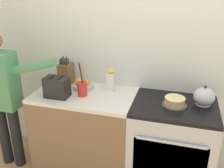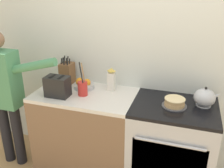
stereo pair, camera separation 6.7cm
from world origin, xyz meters
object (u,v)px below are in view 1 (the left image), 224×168
toaster (57,87)px  tea_kettle (204,96)px  knife_block (66,74)px  utensil_crock (82,88)px  person_baker (3,92)px  fruit_bowl (83,85)px  layer_cake (175,102)px  milk_carton (111,80)px  stove_range (171,146)px

toaster → tea_kettle: bearing=9.1°
knife_block → toaster: bearing=-78.6°
utensil_crock → person_baker: 0.84m
tea_kettle → utensil_crock: (-1.13, -0.12, -0.00)m
utensil_crock → fruit_bowl: 0.18m
layer_cake → person_baker: size_ratio=0.15×
toaster → person_baker: (-0.60, -0.04, -0.11)m
milk_carton → person_baker: (-1.05, -0.33, -0.12)m
tea_kettle → layer_cake: bearing=-159.4°
knife_block → person_baker: size_ratio=0.21×
utensil_crock → person_baker: size_ratio=0.23×
tea_kettle → milk_carton: (-0.90, 0.08, 0.03)m
utensil_crock → milk_carton: 0.31m
layer_cake → fruit_bowl: bearing=172.0°
knife_block → toaster: size_ratio=1.32×
layer_cake → toaster: bearing=-173.7°
stove_range → tea_kettle: tea_kettle is taller
stove_range → layer_cake: (-0.01, -0.01, 0.49)m
tea_kettle → person_baker: 1.97m
tea_kettle → knife_block: 1.42m
layer_cake → person_baker: (-1.70, -0.16, -0.04)m
layer_cake → stove_range: bearing=65.0°
tea_kettle → person_baker: bearing=-172.6°
tea_kettle → toaster: 1.37m
layer_cake → knife_block: 1.19m
utensil_crock → person_baker: bearing=-170.9°
stove_range → fruit_bowl: (-0.94, 0.12, 0.49)m
stove_range → toaster: (-1.10, -0.13, 0.55)m
tea_kettle → knife_block: knife_block is taller
stove_range → utensil_crock: bearing=-177.4°
stove_range → knife_block: size_ratio=2.80×
utensil_crock → toaster: (-0.22, -0.09, 0.02)m
layer_cake → fruit_bowl: size_ratio=1.03×
stove_range → fruit_bowl: fruit_bowl is taller
layer_cake → fruit_bowl: (-0.94, 0.13, 0.00)m
fruit_bowl → milk_carton: 0.30m
knife_block → utensil_crock: utensil_crock is taller
layer_cake → person_baker: person_baker is taller
knife_block → person_baker: (-0.53, -0.37, -0.12)m
toaster → milk_carton: size_ratio=1.02×
tea_kettle → utensil_crock: bearing=-173.8°
utensil_crock → toaster: size_ratio=1.41×
knife_block → fruit_bowl: (0.23, -0.08, -0.07)m
utensil_crock → fruit_bowl: bearing=111.0°
stove_range → layer_cake: bearing=-115.0°
toaster → milk_carton: (0.45, 0.30, 0.01)m
stove_range → person_baker: (-1.70, -0.17, 0.44)m
layer_cake → tea_kettle: size_ratio=0.97×
layer_cake → knife_block: (-1.17, 0.21, 0.08)m
utensil_crock → toaster: bearing=-157.3°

